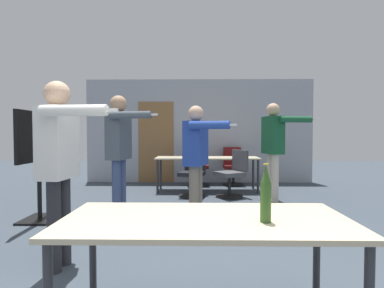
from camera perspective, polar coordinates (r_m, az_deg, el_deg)
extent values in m
cube|color=#A3A8B2|center=(7.65, 1.37, 2.47)|extent=(5.74, 0.10, 2.62)
cube|color=olive|center=(7.67, -6.87, 0.34)|extent=(0.90, 0.02, 2.05)
cube|color=#C6B793|center=(1.89, 2.58, -14.25)|extent=(1.75, 0.78, 0.03)
cylinder|color=#2D2D33|center=(2.45, -18.37, -19.58)|extent=(0.05, 0.05, 0.70)
cylinder|color=#2D2D33|center=(2.48, 22.64, -19.30)|extent=(0.05, 0.05, 0.70)
cube|color=#C6B793|center=(6.49, 2.91, -2.67)|extent=(2.22, 0.66, 0.03)
cylinder|color=#2D2D33|center=(6.32, -6.61, -6.15)|extent=(0.05, 0.05, 0.70)
cylinder|color=#2D2D33|center=(6.39, 12.48, -6.09)|extent=(0.05, 0.05, 0.70)
cylinder|color=#2D2D33|center=(6.85, -6.01, -5.51)|extent=(0.05, 0.05, 0.70)
cylinder|color=#2D2D33|center=(6.92, 11.57, -5.47)|extent=(0.05, 0.05, 0.70)
cube|color=black|center=(4.95, -26.97, -12.61)|extent=(0.44, 0.56, 0.03)
cylinder|color=black|center=(4.86, -27.05, -7.77)|extent=(0.06, 0.06, 0.82)
cube|color=black|center=(4.80, -27.19, 1.25)|extent=(0.04, 1.11, 0.71)
cube|color=black|center=(4.81, -27.44, 1.25)|extent=(0.01, 1.02, 0.62)
cylinder|color=slate|center=(4.42, 1.11, -9.06)|extent=(0.14, 0.14, 0.80)
cylinder|color=slate|center=(4.25, 0.35, -9.53)|extent=(0.14, 0.14, 0.80)
cube|color=#23429E|center=(4.25, 0.74, 0.14)|extent=(0.37, 0.50, 0.63)
sphere|color=#DBAD89|center=(4.26, 0.74, 5.84)|extent=(0.22, 0.22, 0.22)
cylinder|color=#23429E|center=(4.51, 1.80, -0.02)|extent=(0.11, 0.11, 0.54)
cylinder|color=#23429E|center=(3.91, 3.30, 3.63)|extent=(0.55, 0.26, 0.11)
cube|color=white|center=(3.84, 7.64, 3.64)|extent=(0.13, 0.07, 0.03)
cylinder|color=beige|center=(5.84, 14.64, -6.03)|extent=(0.14, 0.14, 0.87)
cylinder|color=beige|center=(5.67, 15.50, -6.27)|extent=(0.14, 0.14, 0.87)
cube|color=#195633|center=(5.70, 15.13, 1.64)|extent=(0.34, 0.49, 0.69)
sphere|color=#DBAD89|center=(5.71, 15.18, 6.31)|extent=(0.24, 0.24, 0.24)
cylinder|color=#195633|center=(5.95, 13.92, 1.49)|extent=(0.11, 0.11, 0.59)
cylinder|color=#195633|center=(5.60, 19.17, 4.45)|extent=(0.60, 0.24, 0.11)
cube|color=white|center=(5.78, 21.97, 4.34)|extent=(0.12, 0.06, 0.03)
cylinder|color=#28282D|center=(3.18, -23.19, -13.29)|extent=(0.12, 0.12, 0.84)
cylinder|color=#28282D|center=(3.04, -24.79, -14.01)|extent=(0.12, 0.12, 0.84)
cube|color=silver|center=(3.00, -24.17, 0.25)|extent=(0.26, 0.41, 0.66)
sphere|color=#DBAD89|center=(3.02, -24.30, 8.72)|extent=(0.23, 0.23, 0.23)
cylinder|color=silver|center=(3.21, -21.94, 0.16)|extent=(0.09, 0.09, 0.57)
cylinder|color=silver|center=(2.65, -21.65, 5.96)|extent=(0.58, 0.15, 0.09)
cube|color=white|center=(2.52, -15.28, 6.25)|extent=(0.12, 0.05, 0.03)
cylinder|color=#3D4C75|center=(4.62, -13.24, -8.16)|extent=(0.13, 0.13, 0.87)
cylinder|color=#3D4C75|center=(4.47, -14.20, -8.51)|extent=(0.13, 0.13, 0.87)
cube|color=#4C5660|center=(4.47, -13.79, 1.53)|extent=(0.31, 0.45, 0.69)
sphere|color=tan|center=(4.49, -13.84, 7.44)|extent=(0.24, 0.24, 0.24)
cylinder|color=#4C5660|center=(4.70, -12.43, 1.40)|extent=(0.10, 0.10, 0.59)
cylinder|color=#4C5660|center=(4.12, -11.68, 5.45)|extent=(0.60, 0.22, 0.10)
cube|color=white|center=(4.00, -7.39, 5.58)|extent=(0.12, 0.06, 0.03)
cylinder|color=black|center=(6.00, -0.05, -9.82)|extent=(0.52, 0.52, 0.03)
cylinder|color=black|center=(5.96, -0.05, -7.88)|extent=(0.06, 0.06, 0.38)
cube|color=black|center=(5.93, -0.05, -5.67)|extent=(0.56, 0.56, 0.08)
cube|color=black|center=(6.15, 0.60, -3.05)|extent=(0.44, 0.17, 0.42)
cylinder|color=black|center=(7.37, 7.88, -7.62)|extent=(0.52, 0.52, 0.03)
cylinder|color=black|center=(7.34, 7.89, -6.06)|extent=(0.06, 0.06, 0.37)
cube|color=maroon|center=(7.32, 7.90, -4.30)|extent=(0.46, 0.46, 0.08)
cube|color=maroon|center=(7.55, 7.65, -2.20)|extent=(0.44, 0.06, 0.42)
cylinder|color=black|center=(7.26, 1.27, -7.75)|extent=(0.52, 0.52, 0.03)
cylinder|color=black|center=(7.23, 1.27, -6.12)|extent=(0.06, 0.06, 0.39)
cube|color=maroon|center=(7.20, 1.27, -4.26)|extent=(0.47, 0.47, 0.08)
cube|color=maroon|center=(7.17, -0.81, -2.28)|extent=(0.07, 0.44, 0.42)
cylinder|color=black|center=(6.00, 7.13, -9.85)|extent=(0.52, 0.52, 0.03)
cylinder|color=black|center=(5.96, 7.14, -7.89)|extent=(0.06, 0.06, 0.39)
cube|color=#4C4C51|center=(5.92, 7.15, -5.66)|extent=(0.63, 0.63, 0.08)
cube|color=#4C4C51|center=(6.05, 9.13, -3.12)|extent=(0.27, 0.41, 0.42)
cylinder|color=#2D511E|center=(1.82, 13.85, -10.75)|extent=(0.06, 0.06, 0.23)
cone|color=#2D511E|center=(1.79, 13.90, -5.53)|extent=(0.06, 0.06, 0.10)
cylinder|color=gold|center=(1.78, 13.91, -3.76)|extent=(0.03, 0.03, 0.01)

